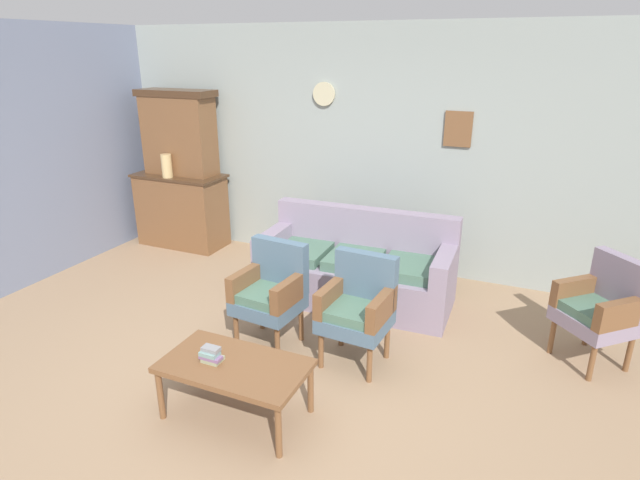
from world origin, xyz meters
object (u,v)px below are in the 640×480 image
(armchair_row_middle, at_px, (271,290))
(side_cabinet, at_px, (182,210))
(floral_couch, at_px, (356,270))
(wingback_chair_by_fireplace, at_px, (602,306))
(coffee_table, at_px, (235,369))
(vase_on_cabinet, at_px, (167,166))
(armchair_by_doorway, at_px, (358,305))
(book_stack_on_table, at_px, (211,355))

(armchair_row_middle, bearing_deg, side_cabinet, 142.95)
(armchair_row_middle, bearing_deg, floral_couch, 69.88)
(armchair_row_middle, distance_m, wingback_chair_by_fireplace, 2.69)
(floral_couch, distance_m, coffee_table, 2.04)
(side_cabinet, bearing_deg, vase_on_cabinet, -99.04)
(armchair_row_middle, height_order, wingback_chair_by_fireplace, same)
(armchair_by_doorway, distance_m, coffee_table, 1.14)
(side_cabinet, xyz_separation_m, floral_couch, (2.62, -0.62, -0.14))
(side_cabinet, bearing_deg, armchair_by_doorway, -28.89)
(side_cabinet, distance_m, coffee_table, 3.63)
(armchair_by_doorway, bearing_deg, floral_couch, 110.42)
(side_cabinet, distance_m, vase_on_cabinet, 0.63)
(armchair_by_doorway, xyz_separation_m, wingback_chair_by_fireplace, (1.79, 0.77, 0.00))
(floral_couch, bearing_deg, coffee_table, -94.10)
(armchair_by_doorway, xyz_separation_m, book_stack_on_table, (-0.69, -1.03, -0.03))
(side_cabinet, relative_size, vase_on_cabinet, 4.05)
(coffee_table, bearing_deg, armchair_by_doorway, 61.81)
(wingback_chair_by_fireplace, height_order, book_stack_on_table, wingback_chair_by_fireplace)
(armchair_by_doorway, xyz_separation_m, coffee_table, (-0.53, -0.99, -0.12))
(armchair_by_doorway, bearing_deg, armchair_row_middle, -178.22)
(armchair_by_doorway, bearing_deg, vase_on_cabinet, 153.93)
(vase_on_cabinet, bearing_deg, side_cabinet, 80.96)
(side_cabinet, height_order, coffee_table, side_cabinet)
(armchair_row_middle, distance_m, coffee_table, 1.01)
(armchair_row_middle, distance_m, book_stack_on_table, 1.01)
(armchair_by_doorway, relative_size, book_stack_on_table, 5.87)
(armchair_row_middle, bearing_deg, armchair_by_doorway, 1.78)
(coffee_table, xyz_separation_m, book_stack_on_table, (-0.16, -0.04, 0.09))
(side_cabinet, relative_size, coffee_table, 1.16)
(armchair_row_middle, bearing_deg, book_stack_on_table, -85.02)
(wingback_chair_by_fireplace, bearing_deg, side_cabinet, 169.47)
(floral_couch, bearing_deg, wingback_chair_by_fireplace, -7.12)
(armchair_by_doorway, bearing_deg, side_cabinet, 151.11)
(vase_on_cabinet, distance_m, armchair_row_middle, 2.78)
(vase_on_cabinet, distance_m, armchair_by_doorway, 3.43)
(wingback_chair_by_fireplace, relative_size, coffee_table, 0.90)
(armchair_row_middle, distance_m, armchair_by_doorway, 0.78)
(vase_on_cabinet, height_order, wingback_chair_by_fireplace, vase_on_cabinet)
(vase_on_cabinet, height_order, armchair_row_middle, vase_on_cabinet)
(floral_couch, xyz_separation_m, book_stack_on_table, (-0.30, -2.07, 0.14))
(floral_couch, relative_size, book_stack_on_table, 12.67)
(armchair_by_doorway, bearing_deg, coffee_table, -118.19)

